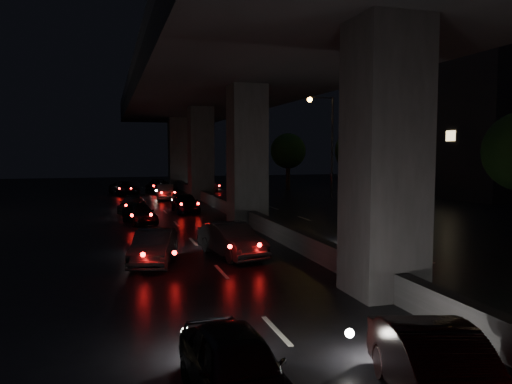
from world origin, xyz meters
name	(u,v)px	position (x,y,z in m)	size (l,w,h in m)	color
ground	(274,238)	(0.00, 0.00, 0.00)	(120.00, 120.00, 0.00)	black
viaduct	(247,79)	(0.00, 5.00, 8.34)	(12.00, 80.00, 10.50)	#2D2E30
median_barrier	(247,216)	(0.00, 5.00, 0.42)	(0.45, 70.00, 0.85)	#2D2E30
building_right_far	(464,119)	(27.00, 20.00, 7.50)	(12.00, 22.00, 15.00)	black
tree_c	(360,151)	(11.00, 12.00, 4.20)	(3.80, 3.80, 6.12)	black
tree_d	(288,151)	(11.00, 28.00, 4.20)	(3.80, 3.80, 6.12)	black
streetlight_far	(327,135)	(10.97, 18.00, 5.66)	(2.52, 0.44, 9.00)	#2D2D33
car_0	(236,367)	(-5.75, -14.99, 0.62)	(1.47, 3.65, 1.24)	black
car_1	(440,372)	(-2.64, -16.23, 0.66)	(1.40, 4.02, 1.33)	black
car_3	(377,241)	(2.74, -5.01, 0.59)	(1.65, 4.05, 1.18)	black
car_4	(154,247)	(-6.15, -4.04, 0.63)	(1.34, 3.85, 1.27)	black
car_5	(232,240)	(-3.03, -3.60, 0.67)	(1.42, 4.06, 1.34)	black
car_6	(139,213)	(-6.04, 6.68, 0.62)	(1.45, 3.62, 1.23)	black
car_7	(132,204)	(-6.20, 12.46, 0.55)	(1.54, 3.79, 1.10)	black
car_8	(185,203)	(-2.68, 11.30, 0.66)	(1.56, 3.88, 1.32)	black
car_9	(165,192)	(-2.99, 20.83, 0.66)	(1.39, 3.98, 1.31)	#5F5953
car_10	(157,186)	(-2.92, 28.93, 0.66)	(2.18, 4.73, 1.32)	black
car_11	(125,188)	(-6.25, 26.82, 0.63)	(2.10, 4.56, 1.27)	black
car_12	(212,186)	(2.72, 28.80, 0.55)	(1.30, 3.22, 1.10)	slate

